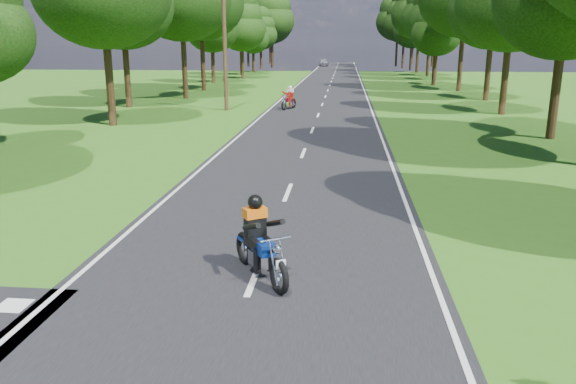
# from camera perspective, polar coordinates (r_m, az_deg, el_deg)

# --- Properties ---
(ground) EXTENTS (160.00, 160.00, 0.00)m
(ground) POSITION_cam_1_polar(r_m,az_deg,el_deg) (8.92, -5.35, -13.48)
(ground) COLOR #316116
(ground) RESTS_ON ground
(main_road) EXTENTS (7.00, 140.00, 0.02)m
(main_road) POSITION_cam_1_polar(r_m,az_deg,el_deg) (57.86, 4.26, 10.73)
(main_road) COLOR black
(main_road) RESTS_ON ground
(road_markings) EXTENTS (7.40, 140.00, 0.01)m
(road_markings) POSITION_cam_1_polar(r_m,az_deg,el_deg) (56.00, 4.06, 10.60)
(road_markings) COLOR silver
(road_markings) RESTS_ON main_road
(treeline) EXTENTS (40.00, 115.35, 14.78)m
(treeline) POSITION_cam_1_polar(r_m,az_deg,el_deg) (67.87, 5.93, 18.27)
(treeline) COLOR black
(treeline) RESTS_ON ground
(telegraph_pole) EXTENTS (1.20, 0.26, 8.00)m
(telegraph_pole) POSITION_cam_1_polar(r_m,az_deg,el_deg) (36.48, -6.44, 14.61)
(telegraph_pole) COLOR #382616
(telegraph_pole) RESTS_ON ground
(rider_near_blue) EXTENTS (1.52, 1.89, 1.55)m
(rider_near_blue) POSITION_cam_1_polar(r_m,az_deg,el_deg) (10.26, -2.84, -4.68)
(rider_near_blue) COLOR navy
(rider_near_blue) RESTS_ON main_road
(rider_far_red) EXTENTS (1.16, 1.90, 1.51)m
(rider_far_red) POSITION_cam_1_polar(r_m,az_deg,el_deg) (37.01, 0.08, 9.58)
(rider_far_red) COLOR maroon
(rider_far_red) RESTS_ON main_road
(distant_car) EXTENTS (1.85, 4.01, 1.33)m
(distant_car) POSITION_cam_1_polar(r_m,az_deg,el_deg) (106.01, 3.65, 13.01)
(distant_car) COLOR #A8A9AF
(distant_car) RESTS_ON main_road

